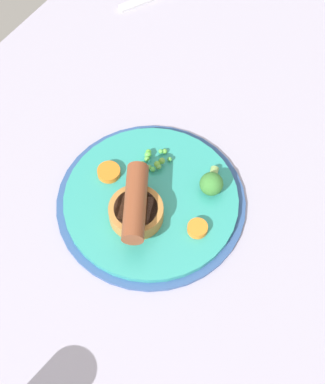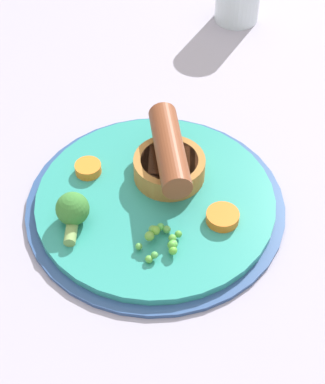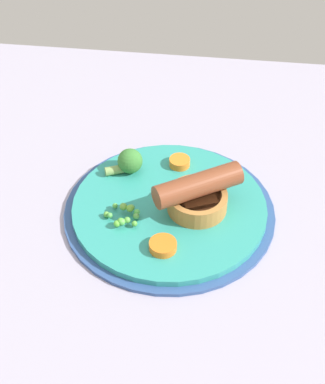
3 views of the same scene
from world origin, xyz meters
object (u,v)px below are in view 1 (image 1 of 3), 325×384
(carrot_slice_0, at_px, (109,172))
(carrot_slice_1, at_px, (197,228))
(dinner_plate, at_px, (153,203))
(sausage_pudding, at_px, (135,208))
(broccoli_floret_near, at_px, (212,183))
(pea_pile, at_px, (154,160))

(carrot_slice_0, distance_m, carrot_slice_1, 0.16)
(carrot_slice_0, bearing_deg, dinner_plate, -89.41)
(sausage_pudding, bearing_deg, dinner_plate, -37.39)
(broccoli_floret_near, bearing_deg, sausage_pudding, -55.39)
(broccoli_floret_near, bearing_deg, pea_pile, -107.04)
(dinner_plate, relative_size, broccoli_floret_near, 5.32)
(broccoli_floret_near, xyz_separation_m, carrot_slice_0, (-0.06, 0.14, -0.01))
(pea_pile, distance_m, broccoli_floret_near, 0.10)
(pea_pile, xyz_separation_m, carrot_slice_1, (-0.06, -0.12, -0.00))
(pea_pile, bearing_deg, sausage_pudding, -160.52)
(pea_pile, relative_size, carrot_slice_1, 1.76)
(dinner_plate, bearing_deg, broccoli_floret_near, -43.19)
(dinner_plate, bearing_deg, carrot_slice_1, -93.17)
(broccoli_floret_near, height_order, carrot_slice_0, broccoli_floret_near)
(dinner_plate, bearing_deg, pea_pile, 33.10)
(broccoli_floret_near, distance_m, carrot_slice_1, 0.07)
(sausage_pudding, relative_size, carrot_slice_1, 3.96)
(dinner_plate, height_order, carrot_slice_1, carrot_slice_1)
(broccoli_floret_near, bearing_deg, carrot_slice_0, -88.06)
(sausage_pudding, relative_size, carrot_slice_0, 3.36)
(dinner_plate, xyz_separation_m, sausage_pudding, (-0.04, 0.00, 0.03))
(broccoli_floret_near, relative_size, carrot_slice_1, 1.80)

